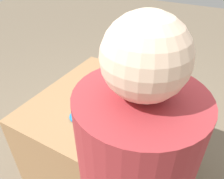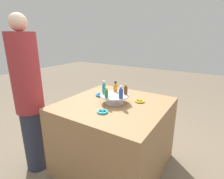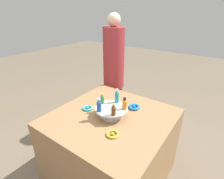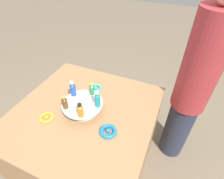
{
  "view_description": "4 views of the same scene",
  "coord_description": "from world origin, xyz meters",
  "px_view_note": "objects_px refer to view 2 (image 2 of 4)",
  "views": [
    {
      "loc": [
        -0.58,
        1.01,
        1.65
      ],
      "look_at": [
        -0.04,
        0.05,
        0.88
      ],
      "focal_mm": 35.0,
      "sensor_mm": 36.0,
      "label": 1
    },
    {
      "loc": [
        -1.38,
        -0.85,
        1.37
      ],
      "look_at": [
        -0.01,
        0.02,
        0.87
      ],
      "focal_mm": 28.0,
      "sensor_mm": 36.0,
      "label": 2
    },
    {
      "loc": [
        0.77,
        -1.06,
        1.6
      ],
      "look_at": [
        -0.1,
        0.16,
        0.9
      ],
      "focal_mm": 28.0,
      "sensor_mm": 36.0,
      "label": 3
    },
    {
      "loc": [
        0.71,
        0.53,
        1.68
      ],
      "look_at": [
        -0.12,
        0.17,
        0.91
      ],
      "focal_mm": 28.0,
      "sensor_mm": 36.0,
      "label": 4
    }
  ],
  "objects_px": {
    "bottle_brown": "(126,90)",
    "bottle_green": "(107,93)",
    "display_stand": "(114,98)",
    "ribbon_bow_teal": "(103,112)",
    "bottle_teal": "(104,88)",
    "ribbon_bow_blue": "(101,95)",
    "bottle_orange": "(115,87)",
    "ribbon_bow_gold": "(140,101)",
    "bottle_blue": "(121,93)",
    "person_figure": "(29,98)"
  },
  "relations": [
    {
      "from": "bottle_orange",
      "to": "person_figure",
      "type": "height_order",
      "value": "person_figure"
    },
    {
      "from": "bottle_orange",
      "to": "bottle_teal",
      "type": "height_order",
      "value": "bottle_teal"
    },
    {
      "from": "bottle_brown",
      "to": "ribbon_bow_teal",
      "type": "xyz_separation_m",
      "value": [
        -0.33,
        0.04,
        -0.12
      ]
    },
    {
      "from": "bottle_teal",
      "to": "bottle_green",
      "type": "height_order",
      "value": "bottle_teal"
    },
    {
      "from": "display_stand",
      "to": "bottle_green",
      "type": "xyz_separation_m",
      "value": [
        -0.11,
        0.02,
        0.08
      ]
    },
    {
      "from": "display_stand",
      "to": "bottle_orange",
      "type": "height_order",
      "value": "bottle_orange"
    },
    {
      "from": "bottle_teal",
      "to": "ribbon_bow_gold",
      "type": "relative_size",
      "value": 1.33
    },
    {
      "from": "bottle_brown",
      "to": "bottle_teal",
      "type": "height_order",
      "value": "bottle_teal"
    },
    {
      "from": "bottle_green",
      "to": "ribbon_bow_blue",
      "type": "relative_size",
      "value": 0.87
    },
    {
      "from": "bottle_teal",
      "to": "bottle_orange",
      "type": "bearing_deg",
      "value": -26.97
    },
    {
      "from": "bottle_brown",
      "to": "bottle_orange",
      "type": "relative_size",
      "value": 0.96
    },
    {
      "from": "bottle_green",
      "to": "display_stand",
      "type": "bearing_deg",
      "value": -8.97
    },
    {
      "from": "ribbon_bow_blue",
      "to": "person_figure",
      "type": "height_order",
      "value": "person_figure"
    },
    {
      "from": "bottle_brown",
      "to": "ribbon_bow_teal",
      "type": "relative_size",
      "value": 1.04
    },
    {
      "from": "ribbon_bow_blue",
      "to": "ribbon_bow_gold",
      "type": "bearing_deg",
      "value": -82.07
    },
    {
      "from": "bottle_green",
      "to": "person_figure",
      "type": "bearing_deg",
      "value": 117.38
    },
    {
      "from": "bottle_blue",
      "to": "display_stand",
      "type": "bearing_deg",
      "value": 63.03
    },
    {
      "from": "ribbon_bow_gold",
      "to": "person_figure",
      "type": "distance_m",
      "value": 1.09
    },
    {
      "from": "bottle_orange",
      "to": "bottle_teal",
      "type": "xyz_separation_m",
      "value": [
        -0.12,
        0.06,
        0.01
      ]
    },
    {
      "from": "bottle_orange",
      "to": "ribbon_bow_gold",
      "type": "height_order",
      "value": "bottle_orange"
    },
    {
      "from": "ribbon_bow_blue",
      "to": "ribbon_bow_gold",
      "type": "distance_m",
      "value": 0.44
    },
    {
      "from": "bottle_green",
      "to": "ribbon_bow_teal",
      "type": "xyz_separation_m",
      "value": [
        -0.14,
        -0.05,
        -0.12
      ]
    },
    {
      "from": "person_figure",
      "to": "ribbon_bow_blue",
      "type": "bearing_deg",
      "value": 17.11
    },
    {
      "from": "bottle_teal",
      "to": "bottle_green",
      "type": "bearing_deg",
      "value": -134.97
    },
    {
      "from": "ribbon_bow_blue",
      "to": "person_figure",
      "type": "xyz_separation_m",
      "value": [
        -0.56,
        0.46,
        0.04
      ]
    },
    {
      "from": "display_stand",
      "to": "person_figure",
      "type": "xyz_separation_m",
      "value": [
        -0.46,
        0.69,
        0.0
      ]
    },
    {
      "from": "bottle_green",
      "to": "person_figure",
      "type": "distance_m",
      "value": 0.76
    },
    {
      "from": "bottle_brown",
      "to": "bottle_green",
      "type": "xyz_separation_m",
      "value": [
        -0.19,
        0.1,
        -0.0
      ]
    },
    {
      "from": "bottle_green",
      "to": "ribbon_bow_gold",
      "type": "height_order",
      "value": "bottle_green"
    },
    {
      "from": "ribbon_bow_teal",
      "to": "ribbon_bow_gold",
      "type": "bearing_deg",
      "value": -22.07
    },
    {
      "from": "bottle_brown",
      "to": "ribbon_bow_blue",
      "type": "distance_m",
      "value": 0.34
    },
    {
      "from": "bottle_brown",
      "to": "bottle_orange",
      "type": "bearing_deg",
      "value": 81.03
    },
    {
      "from": "ribbon_bow_blue",
      "to": "bottle_brown",
      "type": "bearing_deg",
      "value": -92.87
    },
    {
      "from": "bottle_blue",
      "to": "ribbon_bow_gold",
      "type": "distance_m",
      "value": 0.27
    },
    {
      "from": "bottle_blue",
      "to": "ribbon_bow_teal",
      "type": "height_order",
      "value": "bottle_blue"
    },
    {
      "from": "bottle_green",
      "to": "bottle_blue",
      "type": "distance_m",
      "value": 0.13
    },
    {
      "from": "bottle_teal",
      "to": "ribbon_bow_gold",
      "type": "height_order",
      "value": "bottle_teal"
    },
    {
      "from": "bottle_brown",
      "to": "bottle_green",
      "type": "distance_m",
      "value": 0.22
    },
    {
      "from": "bottle_teal",
      "to": "ribbon_bow_blue",
      "type": "bearing_deg",
      "value": 47.69
    },
    {
      "from": "bottle_orange",
      "to": "bottle_teal",
      "type": "distance_m",
      "value": 0.13
    },
    {
      "from": "bottle_blue",
      "to": "bottle_orange",
      "type": "bearing_deg",
      "value": 45.03
    },
    {
      "from": "display_stand",
      "to": "ribbon_bow_teal",
      "type": "relative_size",
      "value": 2.91
    },
    {
      "from": "ribbon_bow_blue",
      "to": "ribbon_bow_teal",
      "type": "distance_m",
      "value": 0.44
    },
    {
      "from": "display_stand",
      "to": "bottle_brown",
      "type": "bearing_deg",
      "value": -44.97
    },
    {
      "from": "ribbon_bow_blue",
      "to": "bottle_teal",
      "type": "bearing_deg",
      "value": -132.31
    },
    {
      "from": "bottle_orange",
      "to": "bottle_green",
      "type": "relative_size",
      "value": 1.09
    },
    {
      "from": "bottle_brown",
      "to": "bottle_green",
      "type": "relative_size",
      "value": 1.05
    },
    {
      "from": "person_figure",
      "to": "ribbon_bow_teal",
      "type": "bearing_deg",
      "value": -17.75
    },
    {
      "from": "bottle_brown",
      "to": "display_stand",
      "type": "bearing_deg",
      "value": 135.03
    },
    {
      "from": "ribbon_bow_blue",
      "to": "ribbon_bow_teal",
      "type": "bearing_deg",
      "value": -142.07
    }
  ]
}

